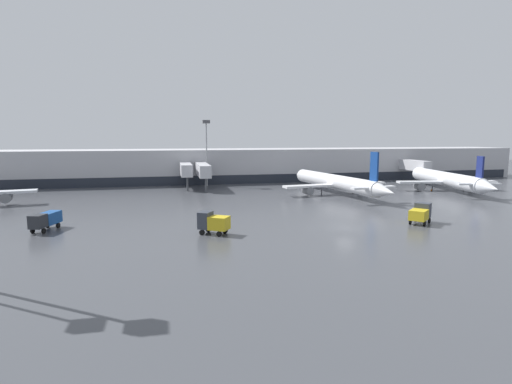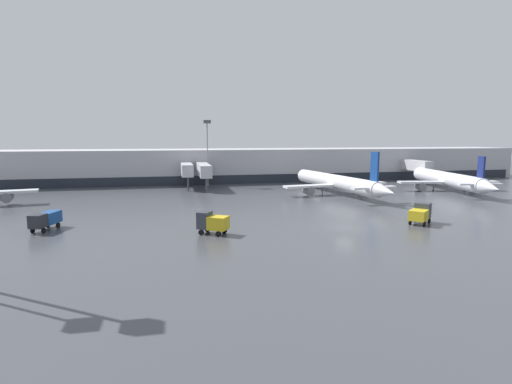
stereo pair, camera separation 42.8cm
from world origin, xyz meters
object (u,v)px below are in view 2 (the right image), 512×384
parked_jet_0 (336,182)px  apron_light_mast_0 (207,134)px  parked_jet_1 (448,180)px  traffic_cone_2 (373,191)px  traffic_cone_0 (433,190)px  service_truck_1 (420,213)px  service_truck_2 (212,222)px  service_truck_0 (45,219)px

parked_jet_0 → apron_light_mast_0: apron_light_mast_0 is taller
parked_jet_1 → parked_jet_0: bearing=99.7°
parked_jet_0 → traffic_cone_2: 9.38m
parked_jet_1 → traffic_cone_0: 4.32m
service_truck_1 → apron_light_mast_0: apron_light_mast_0 is taller
parked_jet_0 → service_truck_2: parked_jet_0 is taller
parked_jet_1 → apron_light_mast_0: apron_light_mast_0 is taller
parked_jet_1 → service_truck_1: (-27.88, -30.24, -1.07)m
traffic_cone_0 → traffic_cone_2: size_ratio=0.79×
service_truck_0 → traffic_cone_0: (75.80, 23.44, -1.20)m
service_truck_1 → apron_light_mast_0: bearing=75.4°
apron_light_mast_0 → service_truck_2: bearing=-94.8°
service_truck_0 → service_truck_1: service_truck_1 is taller
service_truck_2 → traffic_cone_2: service_truck_2 is taller
parked_jet_1 → apron_light_mast_0: (-53.48, 21.44, 10.63)m
traffic_cone_0 → traffic_cone_2: traffic_cone_2 is taller
service_truck_0 → traffic_cone_2: bearing=128.9°
service_truck_0 → traffic_cone_2: 65.48m
parked_jet_1 → traffic_cone_2: parked_jet_1 is taller
parked_jet_1 → service_truck_2: 65.23m
parked_jet_0 → traffic_cone_0: size_ratio=66.61×
traffic_cone_2 → service_truck_1: bearing=-106.8°
apron_light_mast_0 → service_truck_0: bearing=-120.2°
service_truck_1 → traffic_cone_2: 32.47m
service_truck_0 → traffic_cone_2: (60.91, 24.00, -1.12)m
traffic_cone_0 → service_truck_2: bearing=-150.7°
service_truck_1 → traffic_cone_0: service_truck_1 is taller
service_truck_2 → apron_light_mast_0: size_ratio=0.26×
traffic_cone_2 → parked_jet_1: bearing=-2.5°
service_truck_0 → service_truck_2: 22.72m
traffic_cone_0 → parked_jet_0: bearing=-179.8°
traffic_cone_0 → apron_light_mast_0: size_ratio=0.03×
service_truck_0 → traffic_cone_0: bearing=124.5°
traffic_cone_2 → apron_light_mast_0: 42.58m
parked_jet_0 → service_truck_0: size_ratio=6.99×
service_truck_1 → apron_light_mast_0: 58.85m
traffic_cone_0 → apron_light_mast_0: 55.69m
traffic_cone_2 → apron_light_mast_0: bearing=149.5°
parked_jet_1 → traffic_cone_0: size_ratio=64.09×
service_truck_1 → traffic_cone_2: bearing=32.3°
service_truck_2 → traffic_cone_2: (39.30, 31.00, -1.24)m
service_truck_2 → traffic_cone_0: 62.17m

